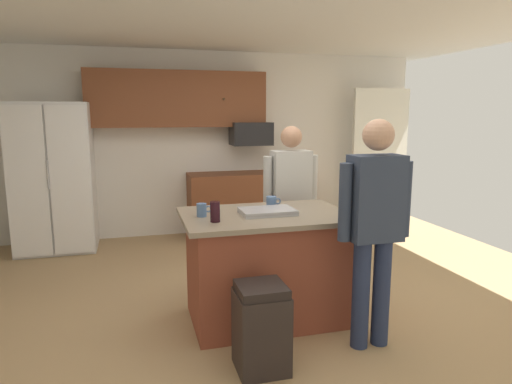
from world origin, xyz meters
TOP-DOWN VIEW (x-y plane):
  - floor at (0.00, 0.00)m, footprint 7.04×7.04m
  - ceiling at (0.00, 0.00)m, footprint 7.04×7.04m
  - back_wall at (0.00, 2.80)m, footprint 6.40×0.10m
  - french_door_window_panel at (2.60, 2.40)m, footprint 0.90×0.06m
  - cabinet_run_upper at (-0.40, 2.60)m, footprint 2.40×0.38m
  - cabinet_run_lower at (0.60, 2.48)m, footprint 1.80×0.63m
  - refrigerator at (-2.00, 2.38)m, footprint 0.95×0.76m
  - microwave_over_range at (0.60, 2.50)m, footprint 0.56×0.40m
  - kitchen_island at (0.01, -0.23)m, footprint 1.37×0.92m
  - person_host_foreground at (0.49, 0.49)m, footprint 0.57×0.22m
  - person_guest_by_door at (0.64, -0.87)m, footprint 0.57×0.22m
  - glass_pilsner at (-0.44, -0.40)m, footprint 0.08×0.08m
  - mug_blue_stoneware at (0.13, -0.02)m, footprint 0.13×0.09m
  - mug_ceramic_white at (-0.51, -0.19)m, footprint 0.12×0.08m
  - serving_tray at (0.02, -0.24)m, footprint 0.44×0.30m
  - trash_bin at (-0.24, -0.97)m, footprint 0.34×0.34m

SIDE VIEW (x-z plane):
  - floor at x=0.00m, z-range 0.00..0.00m
  - trash_bin at x=-0.24m, z-range 0.00..0.61m
  - cabinet_run_lower at x=0.60m, z-range 0.00..0.90m
  - kitchen_island at x=0.01m, z-range 0.01..0.93m
  - person_host_foreground at x=0.49m, z-range 0.12..1.73m
  - refrigerator at x=-2.00m, z-range 0.00..1.87m
  - serving_tray at x=0.02m, z-range 0.92..0.96m
  - mug_blue_stoneware at x=0.13m, z-range 0.92..1.02m
  - mug_ceramic_white at x=-0.51m, z-range 0.92..1.03m
  - person_guest_by_door at x=0.64m, z-range 0.13..1.83m
  - glass_pilsner at x=-0.44m, z-range 0.92..1.08m
  - french_door_window_panel at x=2.60m, z-range 0.10..2.10m
  - back_wall at x=0.00m, z-range 0.00..2.60m
  - microwave_over_range at x=0.60m, z-range 1.29..1.61m
  - cabinet_run_upper at x=-0.40m, z-range 1.55..2.30m
  - ceiling at x=0.00m, z-range 2.60..2.60m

